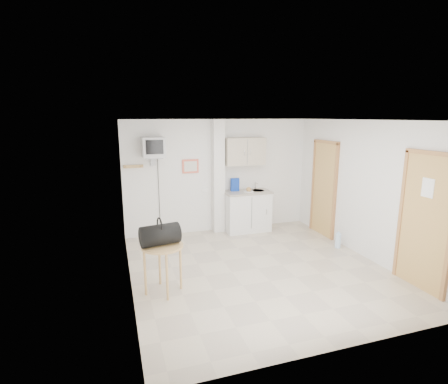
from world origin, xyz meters
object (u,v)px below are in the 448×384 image
object	(u,v)px
duffel_bag	(160,235)
water_bottle	(338,240)
round_table	(162,252)
crt_television	(153,148)

from	to	relation	value
duffel_bag	water_bottle	world-z (taller)	duffel_bag
round_table	water_bottle	size ratio (longest dim) A/B	2.20
round_table	duffel_bag	xyz separation A→B (m)	(-0.02, 0.02, 0.26)
round_table	duffel_bag	size ratio (longest dim) A/B	1.22
duffel_bag	water_bottle	distance (m)	3.72
crt_television	duffel_bag	world-z (taller)	crt_television
crt_television	round_table	bearing A→B (deg)	-94.89
duffel_bag	water_bottle	bearing A→B (deg)	0.81
crt_television	duffel_bag	xyz separation A→B (m)	(-0.22, -2.32, -1.05)
crt_television	duffel_bag	bearing A→B (deg)	-95.50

